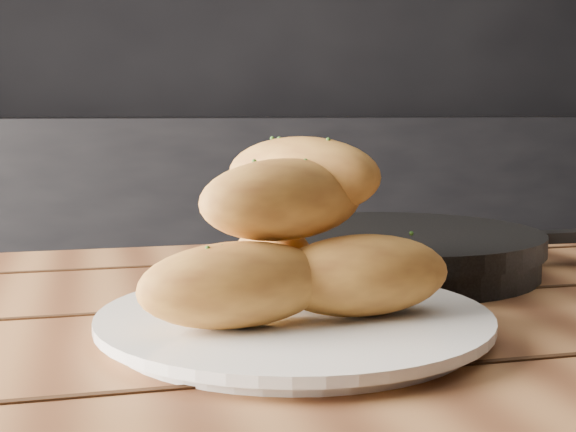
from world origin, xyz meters
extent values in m
cube|color=black|center=(0.00, 1.70, 0.45)|extent=(2.80, 0.60, 0.90)
cube|color=#915F36|center=(-0.40, -0.14, 0.73)|extent=(1.59, 0.87, 0.04)
cylinder|color=white|center=(-0.59, -0.14, 0.76)|extent=(0.28, 0.28, 0.01)
cylinder|color=white|center=(-0.59, -0.14, 0.76)|extent=(0.30, 0.30, 0.01)
ellipsoid|color=gold|center=(-0.64, -0.18, 0.80)|extent=(0.15, 0.09, 0.06)
ellipsoid|color=gold|center=(-0.54, -0.17, 0.80)|extent=(0.14, 0.07, 0.06)
ellipsoid|color=gold|center=(-0.59, -0.09, 0.80)|extent=(0.08, 0.14, 0.06)
ellipsoid|color=gold|center=(-0.60, -0.15, 0.86)|extent=(0.15, 0.11, 0.06)
ellipsoid|color=gold|center=(-0.57, -0.11, 0.87)|extent=(0.14, 0.13, 0.06)
cylinder|color=black|center=(-0.42, 0.06, 0.77)|extent=(0.30, 0.30, 0.03)
cylinder|color=black|center=(-0.42, 0.06, 0.79)|extent=(0.31, 0.31, 0.02)
camera|label=1|loc=(-0.74, -0.73, 0.92)|focal=50.00mm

